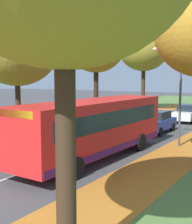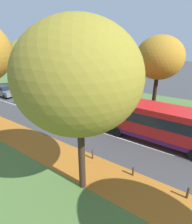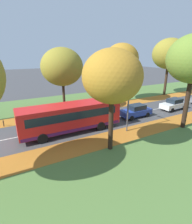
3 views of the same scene
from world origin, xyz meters
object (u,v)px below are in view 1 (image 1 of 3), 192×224
(tree_left_far, at_px, (144,48))
(car_blue_lead, at_px, (157,122))
(tree_left_mid, at_px, (96,47))
(bus, at_px, (95,126))
(bollard_fourth, at_px, (22,143))
(bollard_fifth, at_px, (55,134))
(streetlamp_right, at_px, (175,84))
(car_white_following, at_px, (187,113))
(tree_left_near, at_px, (17,48))

(tree_left_far, xyz_separation_m, car_blue_lead, (7.21, -13.52, -6.84))
(tree_left_mid, height_order, bus, tree_left_mid)
(bollard_fourth, height_order, bollard_fifth, bollard_fifth)
(tree_left_mid, xyz_separation_m, bollard_fifth, (2.40, -8.80, -6.57))
(bus, bearing_deg, car_blue_lead, 91.27)
(streetlamp_right, bearing_deg, car_white_following, 102.60)
(tree_left_mid, bearing_deg, bollard_fourth, -78.36)
(tree_left_mid, xyz_separation_m, streetlamp_right, (9.67, -6.31, -3.19))
(tree_left_mid, bearing_deg, car_blue_lead, -20.29)
(bollard_fifth, height_order, bus, bus)
(car_white_following, bearing_deg, bus, -89.96)
(tree_left_mid, bearing_deg, tree_left_far, 90.54)
(car_blue_lead, xyz_separation_m, car_white_following, (0.19, 6.96, 0.00))
(bollard_fourth, xyz_separation_m, car_white_following, (4.86, 16.12, 0.49))
(bus, xyz_separation_m, car_blue_lead, (-0.20, 8.89, -0.89))
(bollard_fourth, bearing_deg, car_white_following, 73.21)
(tree_left_near, relative_size, bollard_fifth, 12.13)
(streetlamp_right, xyz_separation_m, car_blue_lead, (-2.56, 3.69, -2.92))
(tree_left_near, distance_m, car_white_following, 16.72)
(tree_left_far, bearing_deg, bollard_fifth, -82.75)
(bus, bearing_deg, bollard_fourth, -176.79)
(tree_left_far, height_order, car_white_following, tree_left_far)
(bus, bearing_deg, streetlamp_right, 65.53)
(bollard_fifth, xyz_separation_m, bus, (4.90, -2.71, 1.35))
(tree_left_mid, height_order, streetlamp_right, tree_left_mid)
(tree_left_mid, relative_size, bollard_fifth, 13.17)
(bollard_fourth, height_order, bus, bus)
(tree_left_mid, bearing_deg, car_white_following, 30.70)
(tree_left_mid, relative_size, car_white_following, 2.19)
(tree_left_near, bearing_deg, car_blue_lead, 45.42)
(tree_left_near, bearing_deg, bollard_fourth, -39.88)
(tree_left_near, bearing_deg, tree_left_far, 90.40)
(tree_left_mid, height_order, bollard_fifth, tree_left_mid)
(tree_left_near, height_order, tree_left_far, tree_left_far)
(tree_left_far, distance_m, bus, 24.34)
(tree_left_mid, height_order, tree_left_far, tree_left_far)
(tree_left_near, bearing_deg, streetlamp_right, 19.88)
(tree_left_near, relative_size, car_blue_lead, 2.05)
(streetlamp_right, distance_m, car_blue_lead, 5.36)
(tree_left_mid, distance_m, streetlamp_right, 11.98)
(bollard_fifth, xyz_separation_m, car_blue_lead, (4.70, 6.18, 0.46))
(bus, bearing_deg, tree_left_far, 108.29)
(tree_left_near, xyz_separation_m, bus, (7.26, -1.72, -4.37))
(streetlamp_right, height_order, car_blue_lead, streetlamp_right)
(tree_left_far, bearing_deg, streetlamp_right, -60.40)
(bollard_fifth, bearing_deg, car_blue_lead, 52.72)
(tree_left_far, relative_size, car_white_following, 2.45)
(bus, bearing_deg, tree_left_near, 166.67)
(car_white_following, bearing_deg, bollard_fifth, -110.42)
(bollard_fourth, height_order, car_blue_lead, car_blue_lead)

